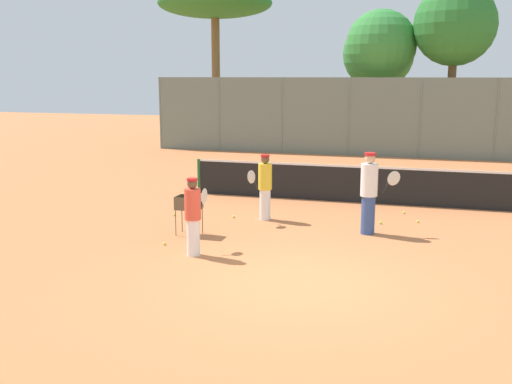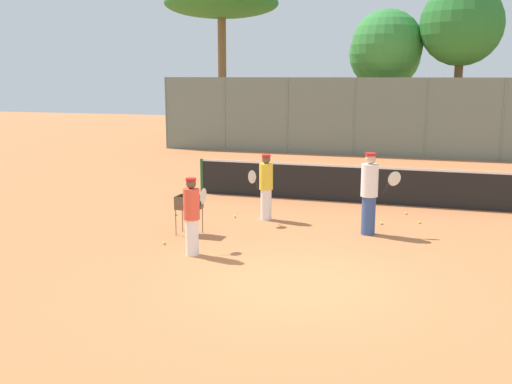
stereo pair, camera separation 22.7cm
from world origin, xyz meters
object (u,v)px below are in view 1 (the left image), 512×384
player_white_outfit (265,186)px  ball_cart (189,206)px  tennis_net (353,183)px  player_red_cap (193,216)px  player_yellow_shirt (369,192)px

player_white_outfit → ball_cart: player_white_outfit is taller
tennis_net → ball_cart: tennis_net is taller
player_white_outfit → ball_cart: 2.27m
player_red_cap → player_white_outfit: bearing=-4.4°
tennis_net → player_yellow_shirt: size_ratio=5.08×
tennis_net → player_red_cap: player_red_cap is taller
tennis_net → player_yellow_shirt: player_yellow_shirt is taller
tennis_net → player_yellow_shirt: (0.79, -3.39, 0.42)m
player_white_outfit → player_yellow_shirt: bearing=100.1°
tennis_net → player_yellow_shirt: bearing=-76.8°
tennis_net → player_red_cap: bearing=-111.7°
player_yellow_shirt → ball_cart: bearing=178.6°
player_yellow_shirt → player_white_outfit: bearing=147.6°
tennis_net → ball_cart: (-3.14, -4.61, 0.11)m
player_white_outfit → player_red_cap: size_ratio=1.04×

